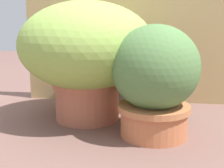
# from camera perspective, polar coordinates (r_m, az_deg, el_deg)

# --- Properties ---
(ground_plane) EXTENTS (6.00, 6.00, 0.00)m
(ground_plane) POSITION_cam_1_polar(r_m,az_deg,el_deg) (1.38, -3.11, -7.92)
(ground_plane) COLOR brown
(cardboard_backdrop) EXTENTS (1.21, 0.03, 0.80)m
(cardboard_backdrop) POSITION_cam_1_polar(r_m,az_deg,el_deg) (1.75, 3.80, 9.68)
(cardboard_backdrop) COLOR tan
(cardboard_backdrop) RESTS_ON ground
(grass_planter) EXTENTS (0.62, 0.62, 0.55)m
(grass_planter) POSITION_cam_1_polar(r_m,az_deg,el_deg) (1.43, -4.67, 6.04)
(grass_planter) COLOR #B06347
(grass_planter) RESTS_ON ground
(leafy_planter) EXTENTS (0.35, 0.35, 0.45)m
(leafy_planter) POSITION_cam_1_polar(r_m,az_deg,el_deg) (1.23, 7.85, 0.96)
(leafy_planter) COLOR #BF6C43
(leafy_planter) RESTS_ON ground
(cat) EXTENTS (0.39, 0.26, 0.32)m
(cat) POSITION_cam_1_polar(r_m,az_deg,el_deg) (1.52, -1.37, -1.27)
(cat) COLOR #5A604D
(cat) RESTS_ON ground
(mushroom_ornament_pink) EXTENTS (0.08, 0.08, 0.13)m
(mushroom_ornament_pink) POSITION_cam_1_polar(r_m,az_deg,el_deg) (1.39, -3.17, -3.80)
(mushroom_ornament_pink) COLOR silver
(mushroom_ornament_pink) RESTS_ON ground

